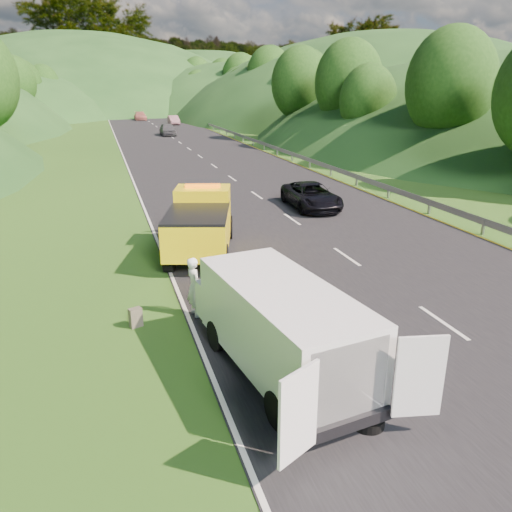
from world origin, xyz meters
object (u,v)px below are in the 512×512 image
object	(u,v)px
spare_tire	(367,425)
passing_suv	(311,208)
tow_truck	(201,223)
woman	(196,315)
suitcase	(136,318)
child	(230,308)
worker	(330,413)
white_van	(279,324)

from	to	relation	value
spare_tire	passing_suv	distance (m)	18.44
tow_truck	woman	bearing A→B (deg)	-86.46
tow_truck	suitcase	world-z (taller)	tow_truck
suitcase	passing_suv	bearing A→B (deg)	48.56
child	worker	xyz separation A→B (m)	(0.74, -5.54, 0.00)
child	suitcase	bearing A→B (deg)	-153.19
child	passing_suv	world-z (taller)	passing_suv
woman	passing_suv	distance (m)	14.23
child	suitcase	distance (m)	2.87
tow_truck	worker	xyz separation A→B (m)	(0.52, -11.00, -1.27)
child	spare_tire	world-z (taller)	child
worker	tow_truck	bearing A→B (deg)	75.49
woman	spare_tire	distance (m)	6.43
white_van	spare_tire	bearing A→B (deg)	-74.13
white_van	suitcase	xyz separation A→B (m)	(-3.03, 3.38, -0.99)
woman	child	distance (m)	1.11
woman	tow_truck	bearing A→B (deg)	-25.10
spare_tire	passing_suv	size ratio (longest dim) A/B	0.14
child	woman	bearing A→B (deg)	-152.87
woman	child	size ratio (longest dim) A/B	1.63
white_van	child	size ratio (longest dim) A/B	6.09
white_van	passing_suv	xyz separation A→B (m)	(7.23, 15.00, -1.28)
white_van	worker	world-z (taller)	white_van
child	worker	size ratio (longest dim) A/B	0.67
child	worker	bearing A→B (deg)	-63.41
white_van	passing_suv	bearing A→B (deg)	56.02
woman	child	world-z (taller)	woman
child	white_van	bearing A→B (deg)	-67.92
worker	white_van	bearing A→B (deg)	89.55
tow_truck	white_van	world-z (taller)	tow_truck
white_van	woman	bearing A→B (deg)	101.53
suitcase	spare_tire	world-z (taller)	suitcase
worker	passing_suv	distance (m)	18.07
suitcase	child	bearing A→B (deg)	7.77
suitcase	spare_tire	distance (m)	7.06
white_van	spare_tire	world-z (taller)	white_van
tow_truck	worker	distance (m)	11.09
child	passing_suv	bearing A→B (deg)	75.54
woman	white_van	bearing A→B (deg)	-172.18
woman	spare_tire	xyz separation A→B (m)	(2.36, -5.98, 0.00)
spare_tire	suitcase	bearing A→B (deg)	125.38
child	spare_tire	xyz separation A→B (m)	(1.26, -6.14, 0.00)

